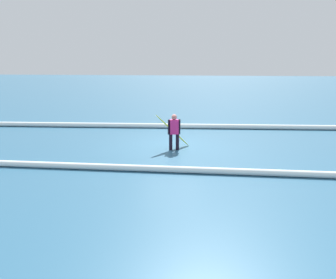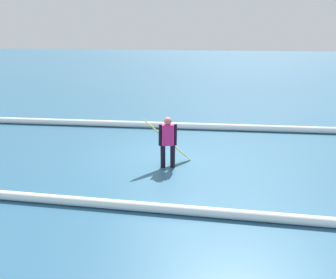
% 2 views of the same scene
% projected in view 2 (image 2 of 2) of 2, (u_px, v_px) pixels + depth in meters
% --- Properties ---
extents(ground_plane, '(166.55, 166.55, 0.00)m').
position_uv_depth(ground_plane, '(165.00, 159.00, 11.71)').
color(ground_plane, '#285776').
extents(surfer, '(0.50, 0.29, 1.48)m').
position_uv_depth(surfer, '(168.00, 140.00, 10.74)').
color(surfer, black).
rests_on(surfer, ground_plane).
extents(surfboard, '(1.45, 1.14, 1.51)m').
position_uv_depth(surfboard, '(167.00, 140.00, 11.06)').
color(surfboard, yellow).
rests_on(surfboard, ground_plane).
extents(wave_crest_foreground, '(22.13, 2.02, 0.26)m').
position_uv_depth(wave_crest_foreground, '(161.00, 125.00, 15.47)').
color(wave_crest_foreground, white).
rests_on(wave_crest_foreground, ground_plane).
extents(wave_crest_midground, '(14.50, 0.61, 0.22)m').
position_uv_depth(wave_crest_midground, '(193.00, 211.00, 8.00)').
color(wave_crest_midground, white).
rests_on(wave_crest_midground, ground_plane).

